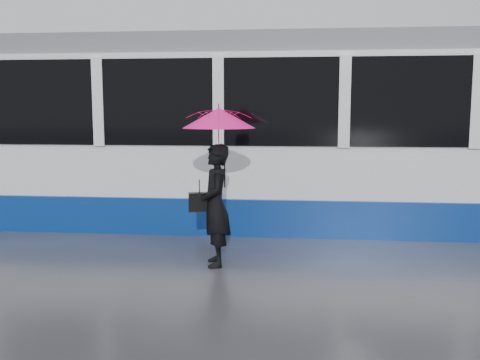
# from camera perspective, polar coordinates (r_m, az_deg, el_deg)

# --- Properties ---
(ground) EXTENTS (90.00, 90.00, 0.00)m
(ground) POSITION_cam_1_polar(r_m,az_deg,el_deg) (7.75, -5.36, -8.07)
(ground) COLOR #2C2C31
(ground) RESTS_ON ground
(rails) EXTENTS (34.00, 1.51, 0.02)m
(rails) POSITION_cam_1_polar(r_m,az_deg,el_deg) (10.14, -2.60, -4.28)
(rails) COLOR #3F3D38
(rails) RESTS_ON ground
(tram) EXTENTS (26.00, 2.56, 3.35)m
(tram) POSITION_cam_1_polar(r_m,az_deg,el_deg) (10.20, -9.70, 4.92)
(tram) COLOR white
(tram) RESTS_ON ground
(woman) EXTENTS (0.52, 0.67, 1.63)m
(woman) POSITION_cam_1_polar(r_m,az_deg,el_deg) (7.11, -2.62, -2.72)
(woman) COLOR black
(woman) RESTS_ON ground
(umbrella) EXTENTS (1.15, 1.15, 1.10)m
(umbrella) POSITION_cam_1_polar(r_m,az_deg,el_deg) (7.00, -2.26, 5.11)
(umbrella) COLOR #FF158C
(umbrella) RESTS_ON ground
(handbag) EXTENTS (0.31, 0.19, 0.43)m
(handbag) POSITION_cam_1_polar(r_m,az_deg,el_deg) (7.16, -4.34, -2.34)
(handbag) COLOR black
(handbag) RESTS_ON ground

